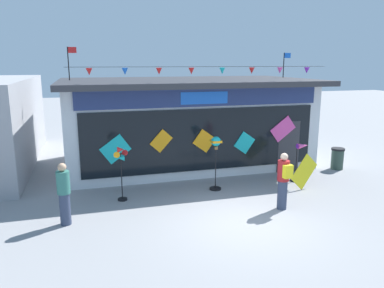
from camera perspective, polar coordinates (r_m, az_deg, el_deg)
name	(u,v)px	position (r m, az deg, el deg)	size (l,w,h in m)	color
ground_plane	(243,222)	(10.35, 7.72, -11.71)	(80.00, 80.00, 0.00)	gray
kite_shop_building	(185,121)	(15.78, -1.01, 3.56)	(9.99, 5.93, 4.78)	silver
wind_spinner_far_left	(121,162)	(11.56, -10.78, -2.65)	(0.45, 0.30, 1.72)	black
wind_spinner_left	(216,151)	(12.36, 3.66, -1.01)	(0.39, 0.39, 1.82)	black
wind_spinner_center_left	(300,157)	(13.94, 16.19, -1.90)	(0.66, 0.38, 1.39)	black
person_near_camera	(283,180)	(11.12, 13.78, -5.35)	(0.34, 0.46, 1.68)	#333D56
person_mid_plaza	(64,194)	(10.36, -18.96, -7.18)	(0.34, 0.34, 1.68)	#333D56
trash_bin	(337,158)	(16.07, 21.31, -2.07)	(0.52, 0.52, 0.86)	#2D4238
display_kite_on_ground	(304,172)	(13.23, 16.77, -4.06)	(0.60, 0.03, 1.09)	yellow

